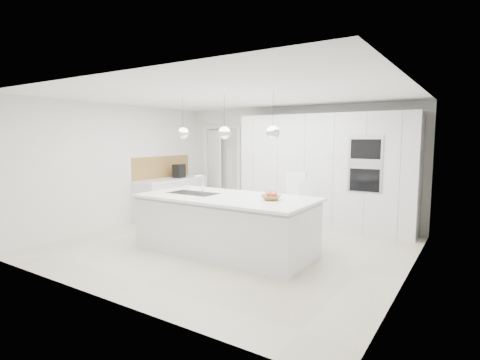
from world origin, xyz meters
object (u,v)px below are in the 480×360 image
Objects in this scene: espresso_machine at (179,171)px; island_base at (225,225)px; bar_stool_right at (305,214)px; fruit_bowl at (271,198)px; bar_stool_left at (292,209)px.

island_base is at bearing -43.20° from espresso_machine.
island_base is 1.36m from bar_stool_right.
island_base is at bearing -172.35° from fruit_bowl.
espresso_machine is at bearing 150.36° from bar_stool_right.
bar_stool_left is (-0.06, 0.87, -0.33)m from fruit_bowl.
bar_stool_left is at bearing 93.87° from fruit_bowl.
fruit_bowl is at bearing -79.12° from bar_stool_left.
fruit_bowl is 3.69m from espresso_machine.
bar_stool_right reaches higher than fruit_bowl.
espresso_machine is 3.36m from bar_stool_left.
bar_stool_left is at bearing -21.92° from espresso_machine.
espresso_machine is at bearing 173.89° from bar_stool_left.
bar_stool_right is at bearing 43.09° from island_base.
bar_stool_left is (0.72, 0.98, 0.18)m from island_base.
island_base is at bearing -153.56° from bar_stool_right.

